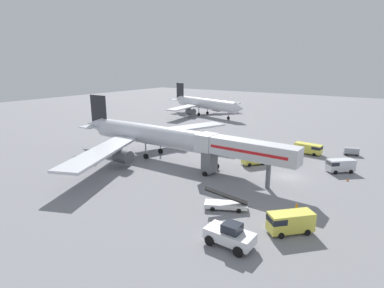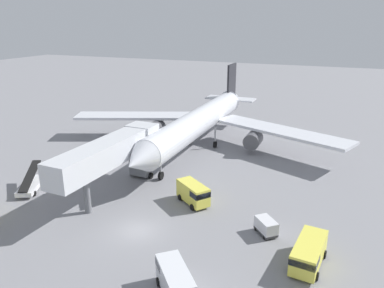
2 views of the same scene
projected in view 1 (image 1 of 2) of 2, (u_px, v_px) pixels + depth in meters
name	position (u px, v px, depth m)	size (l,w,h in m)	color
ground_plane	(289.00, 176.00, 52.07)	(300.00, 300.00, 0.00)	gray
airplane_at_gate	(154.00, 136.00, 62.15)	(46.60, 42.61, 11.59)	silver
jet_bridge	(239.00, 150.00, 48.83)	(3.89, 17.23, 6.95)	silver
pushback_tug	(230.00, 235.00, 31.85)	(2.87, 5.20, 2.58)	white
belt_loader_truck	(226.00, 204.00, 40.14)	(4.09, 5.79, 2.82)	white
service_van_near_left	(340.00, 165.00, 53.80)	(4.48, 4.70, 2.27)	silver
service_van_outer_left	(289.00, 221.00, 34.32)	(4.96, 4.90, 2.40)	#E5DB4C
service_van_rear_left	(309.00, 148.00, 64.86)	(2.76, 5.58, 2.14)	#E5DB4C
service_van_outer_right	(254.00, 158.00, 57.94)	(4.64, 4.09, 2.33)	#E5DB4C
baggage_cart_far_center	(351.00, 151.00, 64.04)	(2.06, 3.04, 1.55)	#38383D
baggage_cart_far_left	(286.00, 152.00, 63.43)	(2.60, 2.66, 1.54)	#38383D
ground_crew_worker_foreground	(296.00, 209.00, 38.42)	(0.37, 0.37, 1.68)	#1E2333
safety_cone_alpha	(348.00, 179.00, 49.87)	(0.35, 0.35, 0.54)	black
airplane_background	(204.00, 104.00, 113.50)	(33.27, 36.58, 11.10)	silver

